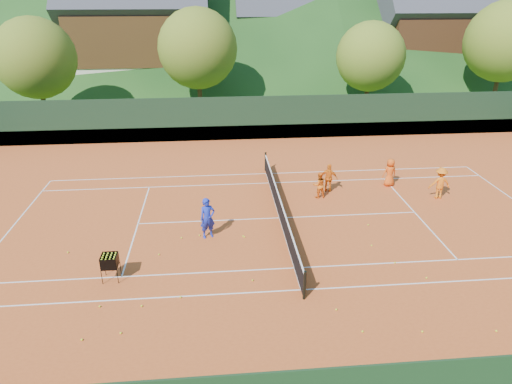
{
  "coord_description": "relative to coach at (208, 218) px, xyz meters",
  "views": [
    {
      "loc": [
        -2.76,
        -18.42,
        9.66
      ],
      "look_at": [
        -1.09,
        0.0,
        1.37
      ],
      "focal_mm": 32.0,
      "sensor_mm": 36.0,
      "label": 1
    }
  ],
  "objects": [
    {
      "name": "tennis_ball_11",
      "position": [
        7.06,
        0.36,
        -0.85
      ],
      "size": [
        0.07,
        0.07,
        0.07
      ],
      "primitive_type": "sphere",
      "color": "#D0EE27",
      "rests_on": "clay_court"
    },
    {
      "name": "student_d",
      "position": [
        11.45,
        2.9,
        -0.07
      ],
      "size": [
        1.06,
        0.63,
        1.62
      ],
      "primitive_type": "imported",
      "rotation": [
        0.0,
        0.0,
        3.12
      ],
      "color": "orange",
      "rests_on": "clay_court"
    },
    {
      "name": "tennis_ball_10",
      "position": [
        8.83,
        -6.68,
        -0.85
      ],
      "size": [
        0.07,
        0.07,
        0.07
      ],
      "primitive_type": "sphere",
      "color": "#D0EE27",
      "rests_on": "clay_court"
    },
    {
      "name": "tennis_ball_3",
      "position": [
        4.19,
        -5.24,
        -0.85
      ],
      "size": [
        0.07,
        0.07,
        0.07
      ],
      "primitive_type": "sphere",
      "color": "#D0EE27",
      "rests_on": "clay_court"
    },
    {
      "name": "tennis_ball_4",
      "position": [
        -0.93,
        -4.11,
        -0.85
      ],
      "size": [
        0.07,
        0.07,
        0.07
      ],
      "primitive_type": "sphere",
      "color": "#D0EE27",
      "rests_on": "clay_court"
    },
    {
      "name": "tennis_ball_5",
      "position": [
        -5.57,
        -0.8,
        -0.85
      ],
      "size": [
        0.07,
        0.07,
        0.07
      ],
      "primitive_type": "sphere",
      "color": "#D0EE27",
      "rests_on": "clay_court"
    },
    {
      "name": "tennis_ball_16",
      "position": [
        -3.56,
        -4.38,
        -0.85
      ],
      "size": [
        0.07,
        0.07,
        0.07
      ],
      "primitive_type": "sphere",
      "color": "#D0EE27",
      "rests_on": "clay_court"
    },
    {
      "name": "tree_a",
      "position": [
        -12.75,
        19.45,
        3.96
      ],
      "size": [
        6.0,
        6.0,
        7.88
      ],
      "color": "#3F2A19",
      "rests_on": "ground"
    },
    {
      "name": "chalet_left",
      "position": [
        -6.75,
        31.45,
        4.74
      ],
      "size": [
        13.8,
        9.93,
        12.92
      ],
      "color": "beige",
      "rests_on": "ground"
    },
    {
      "name": "tennis_ball_14",
      "position": [
        -1.94,
        -1.3,
        -0.85
      ],
      "size": [
        0.07,
        0.07,
        0.07
      ],
      "primitive_type": "sphere",
      "color": "#D0EE27",
      "rests_on": "clay_court"
    },
    {
      "name": "tree_d",
      "position": [
        25.25,
        21.45,
        4.61
      ],
      "size": [
        6.8,
        6.8,
        8.93
      ],
      "color": "#3E2818",
      "rests_on": "ground"
    },
    {
      "name": "chalet_right",
      "position": [
        23.25,
        31.45,
        4.35
      ],
      "size": [
        11.5,
        8.82,
        11.91
      ],
      "color": "beige",
      "rests_on": "ground"
    },
    {
      "name": "tennis_ball_17",
      "position": [
        1.6,
        -3.37,
        -0.85
      ],
      "size": [
        0.07,
        0.07,
        0.07
      ],
      "primitive_type": "sphere",
      "color": "#D0EE27",
      "rests_on": "clay_court"
    },
    {
      "name": "tennis_ball_12",
      "position": [
        7.13,
        -2.71,
        -0.85
      ],
      "size": [
        0.07,
        0.07,
        0.07
      ],
      "primitive_type": "sphere",
      "color": "#D0EE27",
      "rests_on": "clay_court"
    },
    {
      "name": "court_lines",
      "position": [
        3.25,
        1.45,
        -0.88
      ],
      "size": [
        23.83,
        11.03,
        0.0
      ],
      "color": "silver",
      "rests_on": "clay_court"
    },
    {
      "name": "clay_court",
      "position": [
        3.25,
        1.45,
        -0.9
      ],
      "size": [
        40.0,
        24.0,
        0.02
      ],
      "primitive_type": "cube",
      "color": "#BE4E1E",
      "rests_on": "ground"
    },
    {
      "name": "perimeter_fence",
      "position": [
        3.25,
        1.45,
        0.36
      ],
      "size": [
        40.4,
        24.24,
        3.0
      ],
      "color": "black",
      "rests_on": "clay_court"
    },
    {
      "name": "chalet_mid",
      "position": [
        9.25,
        35.45,
        4.08
      ],
      "size": [
        12.65,
        8.82,
        11.45
      ],
      "color": "beige",
      "rests_on": "ground"
    },
    {
      "name": "tennis_ball_6",
      "position": [
        -2.18,
        -4.48,
        -0.85
      ],
      "size": [
        0.07,
        0.07,
        0.07
      ],
      "primitive_type": "sphere",
      "color": "#D0EE27",
      "rests_on": "clay_court"
    },
    {
      "name": "tennis_ball_15",
      "position": [
        -0.38,
        0.08,
        -0.85
      ],
      "size": [
        0.07,
        0.07,
        0.07
      ],
      "primitive_type": "sphere",
      "color": "#D0EE27",
      "rests_on": "clay_court"
    },
    {
      "name": "tennis_ball_7",
      "position": [
        7.9,
        -3.79,
        -0.85
      ],
      "size": [
        0.07,
        0.07,
        0.07
      ],
      "primitive_type": "sphere",
      "color": "#D0EE27",
      "rests_on": "clay_court"
    },
    {
      "name": "student_a",
      "position": [
        5.5,
        3.52,
        -0.21
      ],
      "size": [
        0.71,
        0.59,
        1.35
      ],
      "primitive_type": "imported",
      "rotation": [
        0.0,
        0.0,
        3.27
      ],
      "color": "orange",
      "rests_on": "clay_court"
    },
    {
      "name": "tennis_net",
      "position": [
        3.25,
        1.45,
        -0.39
      ],
      "size": [
        0.1,
        12.07,
        1.1
      ],
      "color": "black",
      "rests_on": "clay_court"
    },
    {
      "name": "tennis_ball_1",
      "position": [
        1.46,
        -0.14,
        -0.85
      ],
      "size": [
        0.07,
        0.07,
        0.07
      ],
      "primitive_type": "sphere",
      "color": "#D0EE27",
      "rests_on": "clay_court"
    },
    {
      "name": "ground",
      "position": [
        3.25,
        1.45,
        -0.91
      ],
      "size": [
        400.0,
        400.0,
        0.0
      ],
      "primitive_type": "plane",
      "color": "#31531A",
      "rests_on": "ground"
    },
    {
      "name": "tennis_ball_0",
      "position": [
        -3.75,
        -5.92,
        -0.85
      ],
      "size": [
        0.07,
        0.07,
        0.07
      ],
      "primitive_type": "sphere",
      "color": "#D0EE27",
      "rests_on": "clay_court"
    },
    {
      "name": "tennis_ball_9",
      "position": [
        -1.13,
        -0.05,
        -0.85
      ],
      "size": [
        0.07,
        0.07,
        0.07
      ],
      "primitive_type": "sphere",
      "color": "#D0EE27",
      "rests_on": "clay_court"
    },
    {
      "name": "tree_b",
      "position": [
        -0.75,
        21.45,
        4.29
      ],
      "size": [
        6.4,
        6.4,
        8.4
      ],
      "color": "#432A1A",
      "rests_on": "ground"
    },
    {
      "name": "tennis_ball_8",
      "position": [
        -2.64,
        -5.74,
        -0.85
      ],
      "size": [
        0.07,
        0.07,
        0.07
      ],
      "primitive_type": "sphere",
      "color": "#D0EE27",
      "rests_on": "clay_court"
    },
    {
      "name": "tennis_ball_18",
      "position": [
        6.55,
        -6.5,
        -0.85
      ],
      "size": [
        0.07,
        0.07,
        0.07
      ],
      "primitive_type": "sphere",
      "color": "#D0EE27",
      "rests_on": "clay_court"
    },
    {
      "name": "tennis_ball_2",
      "position": [
        4.73,
        -6.33,
        -0.85
      ],
      "size": [
        0.07,
        0.07,
        0.07
      ],
      "primitive_type": "sphere",
      "color": "#D0EE27",
      "rests_on": "clay_court"
    },
    {
      "name": "tennis_ball_13",
      "position": [
        1.51,
        -0.22,
        -0.85
      ],
      "size": [
        0.07,
        0.07,
        0.07
      ],
      "primitive_type": "sphere",
      "color": "#D0EE27",
      "rests_on": "clay_court"
    },
    {
      "name": "tennis_ball_19",
      "position": [
        6.65,
        -1.38,
        -0.85
      ],
      "size": [
        0.07,
        0.07,
        0.07
      ],
      "primitive_type": "sphere",
      "color": "#D0EE27",
      "rests_on": "clay_court"
    },
    {
      "name": "student_b",
      "position": [
        6.16,
        4.18,
        -0.14
      ],
      "size": [
        0.95,
        0.66,
        1.5
      ],
      "primitive_type": "imported",
      "rotation": [
        0.0,
        0.0,
        2.76
      ],
      "color": "orange",
      "rests_on": "clay_court"
    },
    {
      "name": "student_c",
      "position": [
        9.54,
        4.65,
        -0.14
      ],
      "size": [
        0.8,
        0.6,
        1.5
      ],
      "primitive_type": "imported",
      "rotation": [
        0.0,
        0.0,
        3.31
      ],
      "color": "#ED5815",
      "rests_on": "clay_court"
    },
    {
      "name": "tree_c",
      "position": [
        13.25,
        20.45,
        3.64
      ],
      "size": [
        5.6,
        5.6,
        7.35
      ],
      "color": "#42281A",
      "rests_on": "ground"
    },
    {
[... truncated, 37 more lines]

